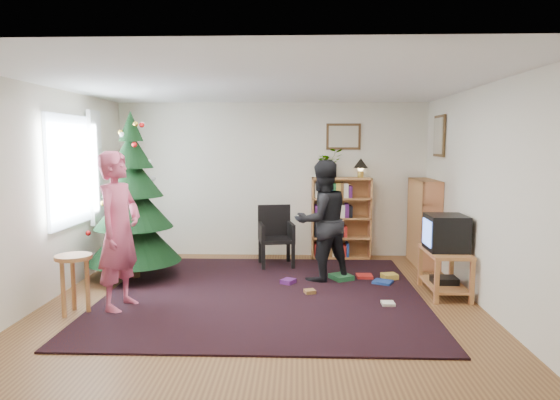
{
  "coord_description": "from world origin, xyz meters",
  "views": [
    {
      "loc": [
        0.41,
        -5.63,
        1.85
      ],
      "look_at": [
        0.18,
        0.91,
        1.1
      ],
      "focal_mm": 32.0,
      "sensor_mm": 36.0,
      "label": 1
    }
  ],
  "objects_px": {
    "potted_plant": "(329,163)",
    "stool": "(74,268)",
    "tv_stand": "(445,268)",
    "crt_tv": "(446,233)",
    "picture_right": "(439,136)",
    "christmas_tree": "(133,210)",
    "bookshelf_right": "(424,221)",
    "table_lamp": "(361,165)",
    "picture_back": "(343,137)",
    "person_by_chair": "(322,221)",
    "bookshelf_back": "(341,217)",
    "person_standing": "(119,231)",
    "armchair": "(276,233)"
  },
  "relations": [
    {
      "from": "armchair",
      "to": "potted_plant",
      "type": "xyz_separation_m",
      "value": [
        0.82,
        0.54,
        1.04
      ]
    },
    {
      "from": "armchair",
      "to": "person_by_chair",
      "type": "bearing_deg",
      "value": -62.38
    },
    {
      "from": "stool",
      "to": "person_by_chair",
      "type": "distance_m",
      "value": 3.11
    },
    {
      "from": "picture_back",
      "to": "tv_stand",
      "type": "xyz_separation_m",
      "value": [
        1.07,
        -2.07,
        -1.63
      ]
    },
    {
      "from": "christmas_tree",
      "to": "person_by_chair",
      "type": "relative_size",
      "value": 1.4
    },
    {
      "from": "bookshelf_back",
      "to": "person_standing",
      "type": "xyz_separation_m",
      "value": [
        -2.68,
        -2.6,
        0.22
      ]
    },
    {
      "from": "person_standing",
      "to": "potted_plant",
      "type": "xyz_separation_m",
      "value": [
        2.48,
        2.6,
        0.65
      ]
    },
    {
      "from": "tv_stand",
      "to": "person_standing",
      "type": "distance_m",
      "value": 3.88
    },
    {
      "from": "person_by_chair",
      "to": "potted_plant",
      "type": "relative_size",
      "value": 3.54
    },
    {
      "from": "potted_plant",
      "to": "stool",
      "type": "bearing_deg",
      "value": -136.33
    },
    {
      "from": "person_by_chair",
      "to": "bookshelf_right",
      "type": "bearing_deg",
      "value": -177.16
    },
    {
      "from": "crt_tv",
      "to": "armchair",
      "type": "height_order",
      "value": "crt_tv"
    },
    {
      "from": "christmas_tree",
      "to": "bookshelf_right",
      "type": "relative_size",
      "value": 1.75
    },
    {
      "from": "bookshelf_right",
      "to": "table_lamp",
      "type": "xyz_separation_m",
      "value": [
        -0.92,
        0.4,
        0.84
      ]
    },
    {
      "from": "picture_back",
      "to": "person_by_chair",
      "type": "xyz_separation_m",
      "value": [
        -0.41,
        -1.49,
        -1.14
      ]
    },
    {
      "from": "christmas_tree",
      "to": "table_lamp",
      "type": "xyz_separation_m",
      "value": [
        3.22,
        1.36,
        0.56
      ]
    },
    {
      "from": "picture_right",
      "to": "bookshelf_back",
      "type": "distance_m",
      "value": 1.96
    },
    {
      "from": "stool",
      "to": "table_lamp",
      "type": "distance_m",
      "value": 4.52
    },
    {
      "from": "stool",
      "to": "person_by_chair",
      "type": "height_order",
      "value": "person_by_chair"
    },
    {
      "from": "tv_stand",
      "to": "person_standing",
      "type": "height_order",
      "value": "person_standing"
    },
    {
      "from": "potted_plant",
      "to": "crt_tv",
      "type": "bearing_deg",
      "value": -56.12
    },
    {
      "from": "picture_right",
      "to": "person_standing",
      "type": "distance_m",
      "value": 4.63
    },
    {
      "from": "tv_stand",
      "to": "table_lamp",
      "type": "relative_size",
      "value": 2.71
    },
    {
      "from": "crt_tv",
      "to": "tv_stand",
      "type": "bearing_deg",
      "value": -0.0
    },
    {
      "from": "tv_stand",
      "to": "picture_right",
      "type": "bearing_deg",
      "value": 79.26
    },
    {
      "from": "picture_back",
      "to": "tv_stand",
      "type": "relative_size",
      "value": 0.66
    },
    {
      "from": "bookshelf_right",
      "to": "potted_plant",
      "type": "bearing_deg",
      "value": 74.31
    },
    {
      "from": "potted_plant",
      "to": "christmas_tree",
      "type": "bearing_deg",
      "value": -153.53
    },
    {
      "from": "picture_back",
      "to": "table_lamp",
      "type": "bearing_deg",
      "value": -26.72
    },
    {
      "from": "armchair",
      "to": "bookshelf_back",
      "type": "bearing_deg",
      "value": 17.3
    },
    {
      "from": "picture_back",
      "to": "picture_right",
      "type": "height_order",
      "value": "picture_right"
    },
    {
      "from": "tv_stand",
      "to": "stool",
      "type": "height_order",
      "value": "stool"
    },
    {
      "from": "picture_right",
      "to": "christmas_tree",
      "type": "bearing_deg",
      "value": -169.85
    },
    {
      "from": "tv_stand",
      "to": "crt_tv",
      "type": "bearing_deg",
      "value": 180.0
    },
    {
      "from": "bookshelf_back",
      "to": "table_lamp",
      "type": "xyz_separation_m",
      "value": [
        0.3,
        0.0,
        0.84
      ]
    },
    {
      "from": "christmas_tree",
      "to": "bookshelf_right",
      "type": "xyz_separation_m",
      "value": [
        4.14,
        0.96,
        -0.28
      ]
    },
    {
      "from": "picture_back",
      "to": "crt_tv",
      "type": "height_order",
      "value": "picture_back"
    },
    {
      "from": "picture_right",
      "to": "christmas_tree",
      "type": "xyz_separation_m",
      "value": [
        -4.28,
        -0.77,
        -1.0
      ]
    },
    {
      "from": "person_standing",
      "to": "table_lamp",
      "type": "distance_m",
      "value": 4.0
    },
    {
      "from": "bookshelf_back",
      "to": "stool",
      "type": "relative_size",
      "value": 2.0
    },
    {
      "from": "tv_stand",
      "to": "armchair",
      "type": "distance_m",
      "value": 2.55
    },
    {
      "from": "picture_back",
      "to": "bookshelf_right",
      "type": "distance_m",
      "value": 1.83
    },
    {
      "from": "picture_right",
      "to": "crt_tv",
      "type": "relative_size",
      "value": 1.21
    },
    {
      "from": "tv_stand",
      "to": "stool",
      "type": "bearing_deg",
      "value": -168.61
    },
    {
      "from": "potted_plant",
      "to": "picture_right",
      "type": "bearing_deg",
      "value": -20.76
    },
    {
      "from": "tv_stand",
      "to": "armchair",
      "type": "height_order",
      "value": "armchair"
    },
    {
      "from": "crt_tv",
      "to": "table_lamp",
      "type": "height_order",
      "value": "table_lamp"
    },
    {
      "from": "picture_back",
      "to": "stool",
      "type": "distance_m",
      "value": 4.53
    },
    {
      "from": "tv_stand",
      "to": "crt_tv",
      "type": "distance_m",
      "value": 0.45
    },
    {
      "from": "armchair",
      "to": "person_by_chair",
      "type": "xyz_separation_m",
      "value": [
        0.64,
        -0.82,
        0.32
      ]
    }
  ]
}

